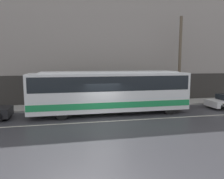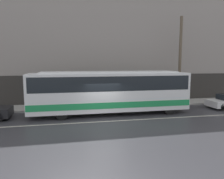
% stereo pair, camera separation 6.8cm
% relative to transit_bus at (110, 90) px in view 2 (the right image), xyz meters
% --- Properties ---
extents(ground_plane, '(60.00, 60.00, 0.00)m').
position_rel_transit_bus_xyz_m(ground_plane, '(-0.77, -2.15, -1.86)').
color(ground_plane, '#333338').
extents(sidewalk, '(60.00, 2.63, 0.14)m').
position_rel_transit_bus_xyz_m(sidewalk, '(-0.77, 3.17, -1.79)').
color(sidewalk, '#A09E99').
rests_on(sidewalk, ground_plane).
extents(building_facade, '(60.00, 0.35, 13.53)m').
position_rel_transit_bus_xyz_m(building_facade, '(-0.77, 4.62, 4.70)').
color(building_facade, gray).
rests_on(building_facade, ground_plane).
extents(lane_stripe, '(54.00, 0.14, 0.01)m').
position_rel_transit_bus_xyz_m(lane_stripe, '(-0.77, -2.15, -1.85)').
color(lane_stripe, beige).
rests_on(lane_stripe, ground_plane).
extents(transit_bus, '(12.11, 2.49, 3.29)m').
position_rel_transit_bus_xyz_m(transit_bus, '(0.00, 0.00, 0.00)').
color(transit_bus, white).
rests_on(transit_bus, ground_plane).
extents(utility_pole_near, '(0.27, 0.27, 8.05)m').
position_rel_transit_bus_xyz_m(utility_pole_near, '(7.19, 2.57, 2.31)').
color(utility_pole_near, brown).
rests_on(utility_pole_near, sidewalk).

